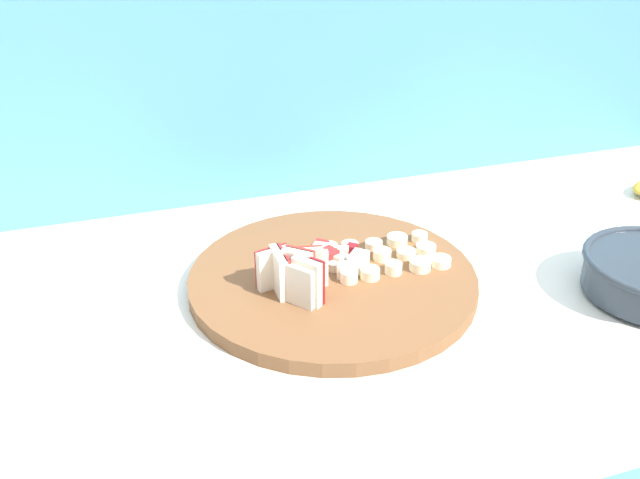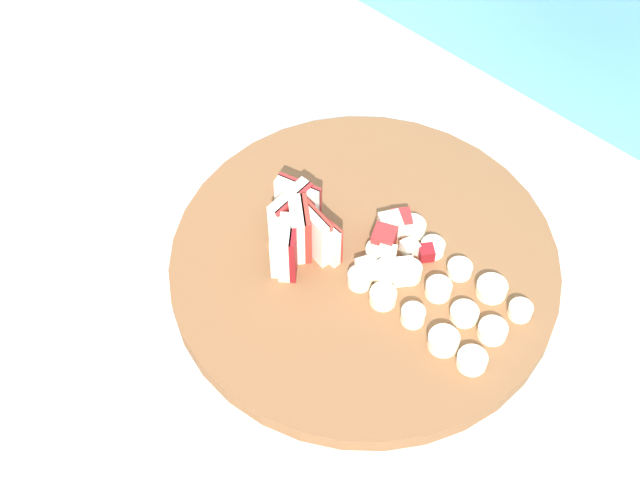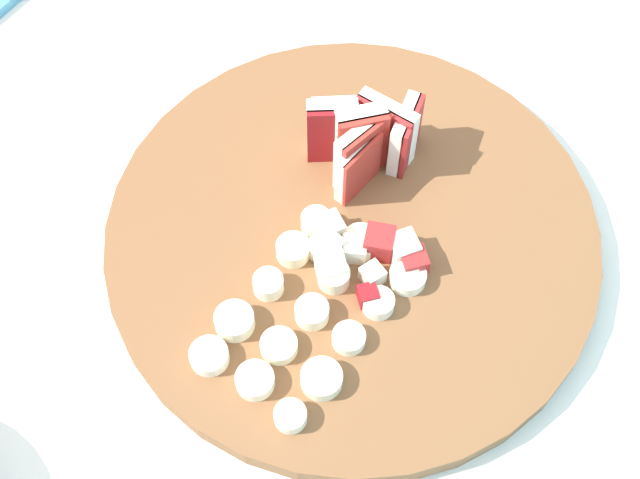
# 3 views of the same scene
# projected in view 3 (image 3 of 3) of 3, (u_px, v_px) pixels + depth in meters

# --- Properties ---
(ground) EXTENTS (10.00, 10.00, 0.00)m
(ground) POSITION_uv_depth(u_px,v_px,m) (310.00, 477.00, 1.51)
(ground) COLOR gray
(tiled_countertop) EXTENTS (1.60, 0.74, 0.94)m
(tiled_countertop) POSITION_uv_depth(u_px,v_px,m) (306.00, 384.00, 1.11)
(tiled_countertop) COLOR silver
(tiled_countertop) RESTS_ON ground
(cutting_board) EXTENTS (0.38, 0.38, 0.02)m
(cutting_board) POSITION_uv_depth(u_px,v_px,m) (352.00, 237.00, 0.67)
(cutting_board) COLOR brown
(cutting_board) RESTS_ON tiled_countertop
(apple_wedge_fan) EXTENTS (0.09, 0.08, 0.06)m
(apple_wedge_fan) POSITION_uv_depth(u_px,v_px,m) (364.00, 139.00, 0.67)
(apple_wedge_fan) COLOR #A32323
(apple_wedge_fan) RESTS_ON cutting_board
(apple_dice_pile) EXTENTS (0.07, 0.09, 0.02)m
(apple_dice_pile) POSITION_uv_depth(u_px,v_px,m) (364.00, 253.00, 0.64)
(apple_dice_pile) COLOR #EFE5CC
(apple_dice_pile) RESTS_ON cutting_board
(banana_slice_rows) EXTENTS (0.16, 0.11, 0.02)m
(banana_slice_rows) POSITION_uv_depth(u_px,v_px,m) (306.00, 310.00, 0.62)
(banana_slice_rows) COLOR white
(banana_slice_rows) RESTS_ON cutting_board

